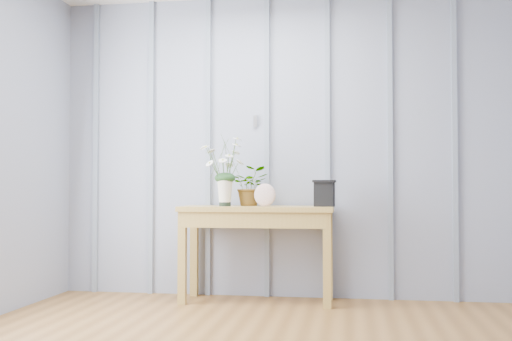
% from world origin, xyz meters
% --- Properties ---
extents(room_shell, '(4.00, 4.50, 2.50)m').
position_xyz_m(room_shell, '(-0.00, 0.92, 1.99)').
color(room_shell, '#8F97AE').
rests_on(room_shell, ground).
extents(sideboard, '(1.20, 0.45, 0.75)m').
position_xyz_m(sideboard, '(-0.30, 1.99, 0.64)').
color(sideboard, '#A6853D').
rests_on(sideboard, ground).
extents(daisy_vase, '(0.41, 0.31, 0.57)m').
position_xyz_m(daisy_vase, '(-0.55, 1.95, 1.11)').
color(daisy_vase, black).
rests_on(daisy_vase, sideboard).
extents(spider_plant, '(0.31, 0.28, 0.32)m').
position_xyz_m(spider_plant, '(-0.37, 2.09, 0.91)').
color(spider_plant, '#193D1C').
rests_on(spider_plant, sideboard).
extents(felt_disc_vessel, '(0.18, 0.08, 0.18)m').
position_xyz_m(felt_disc_vessel, '(-0.23, 1.94, 0.84)').
color(felt_disc_vessel, '#955861').
rests_on(felt_disc_vessel, sideboard).
extents(carved_box, '(0.18, 0.15, 0.20)m').
position_xyz_m(carved_box, '(0.23, 1.97, 0.85)').
color(carved_box, black).
rests_on(carved_box, sideboard).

